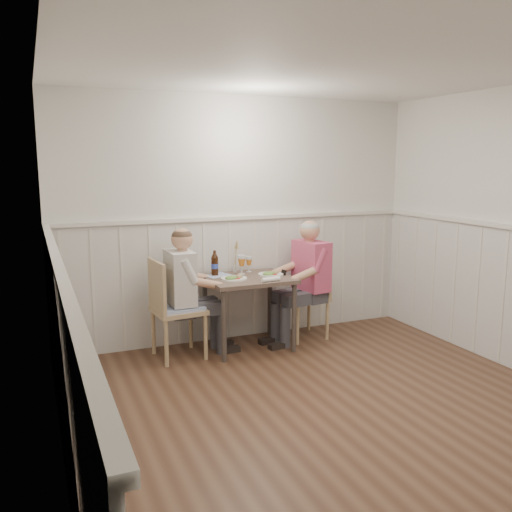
# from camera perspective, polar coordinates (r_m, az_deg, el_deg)

# --- Properties ---
(ground_plane) EXTENTS (4.50, 4.50, 0.00)m
(ground_plane) POSITION_cam_1_polar(r_m,az_deg,el_deg) (4.27, 9.93, -16.89)
(ground_plane) COLOR #472C1E
(room_shell) EXTENTS (4.04, 4.54, 2.60)m
(room_shell) POSITION_cam_1_polar(r_m,az_deg,el_deg) (3.84, 10.61, 3.83)
(room_shell) COLOR white
(room_shell) RESTS_ON ground
(wainscot) EXTENTS (4.00, 4.49, 1.34)m
(wainscot) POSITION_cam_1_polar(r_m,az_deg,el_deg) (4.57, 5.53, -5.68)
(wainscot) COLOR silver
(wainscot) RESTS_ON ground
(dining_table) EXTENTS (0.85, 0.70, 0.75)m
(dining_table) POSITION_cam_1_polar(r_m,az_deg,el_deg) (5.56, -0.80, -3.29)
(dining_table) COLOR brown
(dining_table) RESTS_ON ground
(chair_right) EXTENTS (0.46, 0.46, 0.93)m
(chair_right) POSITION_cam_1_polar(r_m,az_deg,el_deg) (5.97, 5.53, -3.82)
(chair_right) COLOR #9F7D56
(chair_right) RESTS_ON ground
(chair_left) EXTENTS (0.51, 0.51, 0.99)m
(chair_left) POSITION_cam_1_polar(r_m,az_deg,el_deg) (5.35, -8.79, -5.14)
(chair_left) COLOR #9F7D56
(chair_left) RESTS_ON ground
(man_in_pink) EXTENTS (0.65, 0.46, 1.32)m
(man_in_pink) POSITION_cam_1_polar(r_m,az_deg,el_deg) (5.87, 5.48, -3.52)
(man_in_pink) COLOR #3F3F47
(man_in_pink) RESTS_ON ground
(diner_cream) EXTENTS (0.60, 0.42, 1.31)m
(diner_cream) POSITION_cam_1_polar(r_m,az_deg,el_deg) (5.39, -7.53, -4.86)
(diner_cream) COLOR #3F3F47
(diner_cream) RESTS_ON ground
(plate_man) EXTENTS (0.26, 0.26, 0.07)m
(plate_man) POSITION_cam_1_polar(r_m,az_deg,el_deg) (5.61, 1.52, -1.85)
(plate_man) COLOR white
(plate_man) RESTS_ON dining_table
(plate_diner) EXTENTS (0.26, 0.26, 0.07)m
(plate_diner) POSITION_cam_1_polar(r_m,az_deg,el_deg) (5.41, -2.42, -2.31)
(plate_diner) COLOR white
(plate_diner) RESTS_ON dining_table
(beer_glass_a) EXTENTS (0.07, 0.07, 0.16)m
(beer_glass_a) POSITION_cam_1_polar(r_m,az_deg,el_deg) (5.78, -0.75, -0.61)
(beer_glass_a) COLOR silver
(beer_glass_a) RESTS_ON dining_table
(beer_glass_b) EXTENTS (0.08, 0.08, 0.20)m
(beer_glass_b) POSITION_cam_1_polar(r_m,az_deg,el_deg) (5.64, -1.52, -0.58)
(beer_glass_b) COLOR silver
(beer_glass_b) RESTS_ON dining_table
(beer_bottle) EXTENTS (0.07, 0.07, 0.26)m
(beer_bottle) POSITION_cam_1_polar(r_m,az_deg,el_deg) (5.60, -4.37, -0.89)
(beer_bottle) COLOR black
(beer_bottle) RESTS_ON dining_table
(rolled_napkin) EXTENTS (0.20, 0.06, 0.04)m
(rolled_napkin) POSITION_cam_1_polar(r_m,az_deg,el_deg) (5.33, 1.57, -2.47)
(rolled_napkin) COLOR white
(rolled_napkin) RESTS_ON dining_table
(grass_vase) EXTENTS (0.04, 0.04, 0.36)m
(grass_vase) POSITION_cam_1_polar(r_m,az_deg,el_deg) (5.75, -2.26, -0.16)
(grass_vase) COLOR silver
(grass_vase) RESTS_ON dining_table
(gingham_mat) EXTENTS (0.31, 0.27, 0.01)m
(gingham_mat) POSITION_cam_1_polar(r_m,az_deg,el_deg) (5.62, -4.10, -2.04)
(gingham_mat) COLOR #4E6FBD
(gingham_mat) RESTS_ON dining_table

